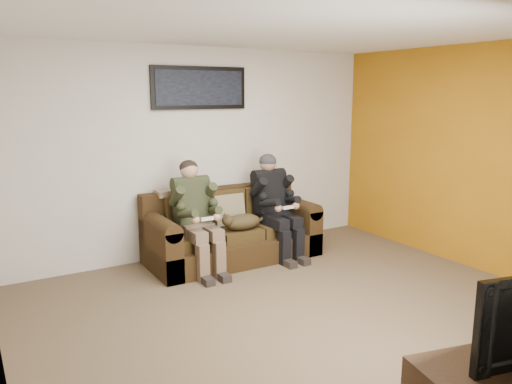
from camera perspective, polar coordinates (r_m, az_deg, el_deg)
floor at (r=4.83m, az=5.56°, el=-13.80°), size 5.00×5.00×0.00m
ceiling at (r=4.41m, az=6.23°, el=18.47°), size 5.00×5.00×0.00m
wall_back at (r=6.37m, az=-6.33°, el=4.51°), size 5.00×0.00×5.00m
wall_right at (r=6.25m, az=24.64°, el=3.43°), size 0.00×4.50×4.50m
accent_wall_right at (r=6.24m, az=24.58°, el=3.42°), size 0.00×4.50×4.50m
sofa at (r=6.26m, az=-2.94°, el=-4.65°), size 2.10×0.91×0.86m
throw_pillow at (r=6.23m, az=-3.14°, el=-2.03°), size 0.40×0.19×0.40m
throw_blanket at (r=6.12m, az=-9.42°, el=-0.03°), size 0.43×0.21×0.08m
person_left at (r=5.79m, az=-6.90°, el=-2.09°), size 0.51×0.87×1.28m
person_right at (r=6.29m, az=2.12°, el=-0.90°), size 0.51×0.86×1.28m
cat at (r=6.01m, az=-1.69°, el=-3.41°), size 0.66×0.26×0.24m
framed_poster at (r=6.29m, az=-6.46°, el=11.74°), size 1.25×0.05×0.52m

